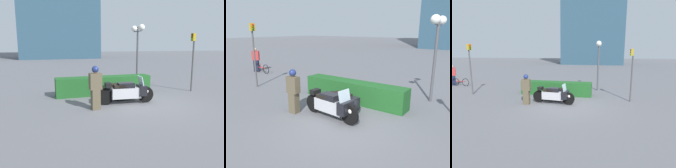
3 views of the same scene
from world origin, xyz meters
The scene contains 6 objects.
ground_plane centered at (0.00, 0.00, 0.00)m, with size 160.00×160.00×0.00m, color slate.
police_motorcycle centered at (-0.63, 0.63, 0.48)m, with size 2.50×1.42×1.18m.
officer_rider centered at (-2.14, -0.17, 0.91)m, with size 0.49×0.32×1.71m.
hedge_bush_curbside centered at (-1.07, 2.36, 0.46)m, with size 4.87×0.81×0.92m, color #1E5623.
twin_lamp_post centered at (1.72, 4.43, 2.99)m, with size 0.38×1.46×3.73m.
traffic_light_near centered at (3.68, 1.62, 2.07)m, with size 0.22×0.28×3.11m.
Camera 1 is at (-4.11, -8.24, 2.47)m, focal length 35.00 mm.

